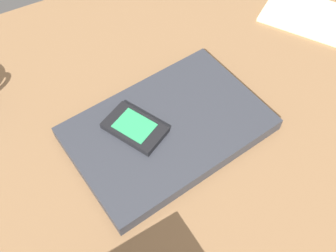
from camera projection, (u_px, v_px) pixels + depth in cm
name	position (u px, v px, depth cm)	size (l,w,h in cm)	color
desk_surface	(162.00, 111.00, 70.44)	(120.00, 80.00, 3.00)	olive
laptop_closed	(168.00, 129.00, 64.78)	(32.33, 21.44, 2.52)	#33353D
cell_phone_on_laptop	(135.00, 128.00, 62.60)	(9.67, 11.46, 1.28)	black
notepad	(311.00, 16.00, 83.06)	(13.48, 19.85, 0.80)	#F2EDB2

